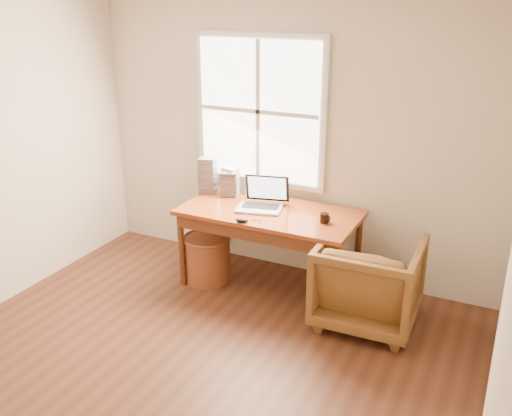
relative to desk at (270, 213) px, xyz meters
The scene contains 11 objects.
room_shell 1.74m from the desk, 90.77° to the right, with size 4.04×4.54×2.64m.
desk is the anchor object (origin of this frame).
armchair 1.08m from the desk, 12.54° to the right, with size 0.80×0.82×0.75m, color brown.
wicker_stool 0.79m from the desk, 165.11° to the right, with size 0.43×0.43×0.43m, color brown.
laptop 0.21m from the desk, 168.22° to the right, with size 0.44×0.47×0.33m, color #ACADB3, non-canonical shape.
mouse 0.37m from the desk, 105.50° to the right, with size 0.11×0.06×0.04m, color black.
coffee_mug 0.54m from the desk, ahead, with size 0.07×0.07×0.08m, color black.
cd_stack_a 0.60m from the desk, 155.37° to the left, with size 0.14×0.12×0.27m, color silver.
cd_stack_b 0.58m from the desk, 159.33° to the left, with size 0.16×0.14×0.24m, color #2A2A2F.
cd_stack_c 0.80m from the desk, 166.00° to the left, with size 0.15×0.14×0.35m, color #9495A1.
cd_stack_d 0.59m from the desk, 143.71° to the left, with size 0.14×0.12×0.18m, color silver.
Camera 1 is at (1.98, -2.55, 2.59)m, focal length 40.00 mm.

